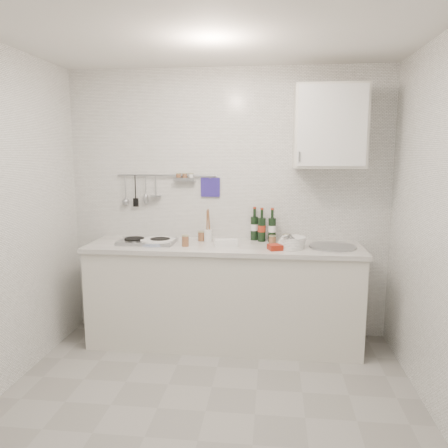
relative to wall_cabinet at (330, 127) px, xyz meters
name	(u,v)px	position (x,y,z in m)	size (l,w,h in m)	color
floor	(206,411)	(-0.90, -1.22, -1.95)	(3.00, 3.00, 0.00)	gray
ceiling	(203,20)	(-0.90, -1.22, 0.55)	(3.00, 3.00, 0.00)	silver
back_wall	(227,204)	(-0.90, 0.18, -0.70)	(3.00, 0.02, 2.50)	silver
counter	(225,297)	(-0.89, -0.12, -1.52)	(2.44, 0.64, 0.96)	beige
wall_rail	(165,185)	(-1.50, 0.15, -0.52)	(0.98, 0.09, 0.34)	#93969B
wall_cabinet	(330,127)	(0.00, 0.00, 0.00)	(0.60, 0.38, 0.70)	beige
plate_stack_hob	(157,241)	(-1.51, -0.14, -1.01)	(0.33, 0.32, 0.04)	#4664A0
plate_stack_sink	(291,243)	(-0.31, -0.18, -0.98)	(0.27, 0.26, 0.10)	white
wine_bottles	(263,224)	(-0.56, 0.10, -0.87)	(0.24, 0.14, 0.31)	black
butter_dish	(226,243)	(-0.87, -0.17, -1.00)	(0.20, 0.10, 0.06)	white
strawberry_punnet	(275,247)	(-0.45, -0.27, -1.01)	(0.11, 0.11, 0.05)	#A52112
utensil_crock	(208,234)	(-1.06, 0.02, -0.96)	(0.07, 0.07, 0.30)	white
jar_a	(201,236)	(-1.13, 0.04, -0.98)	(0.07, 0.07, 0.09)	brown
jar_b	(286,238)	(-0.34, 0.05, -0.99)	(0.06, 0.06, 0.08)	brown
jar_c	(272,239)	(-0.47, -0.01, -0.99)	(0.07, 0.07, 0.07)	brown
jar_d	(185,241)	(-1.23, -0.22, -0.98)	(0.06, 0.06, 0.10)	brown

